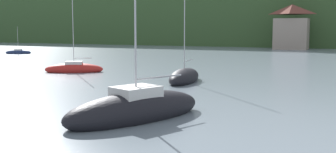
% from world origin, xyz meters
% --- Properties ---
extents(wooded_hillside, '(352.00, 56.13, 29.83)m').
position_xyz_m(wooded_hillside, '(-8.87, 145.22, 5.76)').
color(wooded_hillside, '#38562D').
rests_on(wooded_hillside, ground_plane).
extents(shore_building_west, '(6.94, 5.98, 9.16)m').
position_xyz_m(shore_building_west, '(0.00, 107.95, 4.45)').
color(shore_building_west, gray).
rests_on(shore_building_west, ground_plane).
extents(sailboat_mid_0, '(2.72, 6.35, 8.72)m').
position_xyz_m(sailboat_mid_0, '(-0.97, 50.80, 0.35)').
color(sailboat_mid_0, black).
rests_on(sailboat_mid_0, ground_plane).
extents(sailboat_mid_1, '(5.51, 8.36, 9.88)m').
position_xyz_m(sailboat_mid_1, '(2.06, 36.81, 0.48)').
color(sailboat_mid_1, black).
rests_on(sailboat_mid_1, ground_plane).
extents(sailboat_far_2, '(4.35, 3.08, 4.89)m').
position_xyz_m(sailboat_far_2, '(-40.58, 73.59, 0.24)').
color(sailboat_far_2, navy).
rests_on(sailboat_far_2, ground_plane).
extents(sailboat_mid_4, '(5.96, 4.45, 7.54)m').
position_xyz_m(sailboat_mid_4, '(-13.85, 53.25, 0.32)').
color(sailboat_mid_4, red).
rests_on(sailboat_mid_4, ground_plane).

